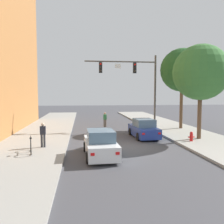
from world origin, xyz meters
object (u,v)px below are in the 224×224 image
object	(u,v)px
traffic_signal_mast	(135,77)
fire_hydrant	(191,136)
car_lead_blue	(144,129)
pedestrian_sidewalk_left_walker	(43,134)
street_tree_nearest	(201,73)
street_tree_second	(182,70)
bicycle_leaning	(31,146)
car_following_white	(100,144)
pedestrian_crossing_road	(105,119)

from	to	relation	value
traffic_signal_mast	fire_hydrant	xyz separation A→B (m)	(2.70, -7.23, -4.87)
traffic_signal_mast	car_lead_blue	world-z (taller)	traffic_signal_mast
pedestrian_sidewalk_left_walker	fire_hydrant	size ratio (longest dim) A/B	2.28
fire_hydrant	pedestrian_sidewalk_left_walker	bearing A→B (deg)	-176.23
fire_hydrant	street_tree_nearest	world-z (taller)	street_tree_nearest
street_tree_second	bicycle_leaning	bearing A→B (deg)	-146.44
street_tree_nearest	street_tree_second	distance (m)	5.81
fire_hydrant	car_following_white	bearing A→B (deg)	-157.00
street_tree_nearest	street_tree_second	xyz separation A→B (m)	(0.94, 5.69, 0.75)
car_lead_blue	pedestrian_sidewalk_left_walker	distance (m)	8.45
car_lead_blue	fire_hydrant	bearing A→B (deg)	-41.29
traffic_signal_mast	fire_hydrant	distance (m)	9.13
fire_hydrant	street_tree_second	xyz separation A→B (m)	(2.01, 6.58, 5.60)
traffic_signal_mast	bicycle_leaning	bearing A→B (deg)	-132.12
pedestrian_sidewalk_left_walker	car_lead_blue	bearing A→B (deg)	23.31
car_lead_blue	pedestrian_sidewalk_left_walker	size ratio (longest dim) A/B	2.62
bicycle_leaning	street_tree_second	distance (m)	16.85
car_lead_blue	pedestrian_crossing_road	xyz separation A→B (m)	(-2.61, 6.79, 0.19)
fire_hydrant	street_tree_second	world-z (taller)	street_tree_second
car_lead_blue	car_following_white	distance (m)	6.98
bicycle_leaning	fire_hydrant	xyz separation A→B (m)	(11.24, 2.21, -0.03)
street_tree_nearest	street_tree_second	world-z (taller)	street_tree_second
car_lead_blue	bicycle_leaning	bearing A→B (deg)	-149.54
car_lead_blue	street_tree_nearest	xyz separation A→B (m)	(4.07, -1.74, 4.64)
car_lead_blue	street_tree_second	size ratio (longest dim) A/B	0.53
fire_hydrant	street_tree_second	distance (m)	8.87
traffic_signal_mast	street_tree_nearest	bearing A→B (deg)	-59.23
bicycle_leaning	car_following_white	bearing A→B (deg)	-10.99
car_following_white	street_tree_nearest	bearing A→B (deg)	25.56
pedestrian_sidewalk_left_walker	street_tree_nearest	xyz separation A→B (m)	(11.82, 1.60, 4.30)
traffic_signal_mast	pedestrian_sidewalk_left_walker	size ratio (longest dim) A/B	4.57
pedestrian_sidewalk_left_walker	bicycle_leaning	xyz separation A→B (m)	(-0.48, -1.50, -0.52)
car_lead_blue	pedestrian_crossing_road	distance (m)	7.28
fire_hydrant	street_tree_nearest	bearing A→B (deg)	39.90
fire_hydrant	street_tree_second	bearing A→B (deg)	73.00
bicycle_leaning	fire_hydrant	bearing A→B (deg)	11.14
pedestrian_sidewalk_left_walker	pedestrian_crossing_road	world-z (taller)	pedestrian_sidewalk_left_walker
traffic_signal_mast	car_following_white	distance (m)	12.08
pedestrian_crossing_road	fire_hydrant	world-z (taller)	pedestrian_crossing_road
car_lead_blue	pedestrian_sidewalk_left_walker	xyz separation A→B (m)	(-7.76, -3.34, 0.34)
traffic_signal_mast	car_lead_blue	distance (m)	6.55
car_following_white	bicycle_leaning	distance (m)	4.22
pedestrian_sidewalk_left_walker	street_tree_nearest	size ratio (longest dim) A/B	0.22
car_following_white	pedestrian_sidewalk_left_walker	world-z (taller)	pedestrian_sidewalk_left_walker
street_tree_second	pedestrian_sidewalk_left_walker	bearing A→B (deg)	-150.29
pedestrian_sidewalk_left_walker	street_tree_nearest	distance (m)	12.68
bicycle_leaning	street_tree_second	world-z (taller)	street_tree_second
car_following_white	pedestrian_sidewalk_left_walker	size ratio (longest dim) A/B	2.62
street_tree_nearest	car_following_white	bearing A→B (deg)	-154.44
car_lead_blue	street_tree_nearest	size ratio (longest dim) A/B	0.58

